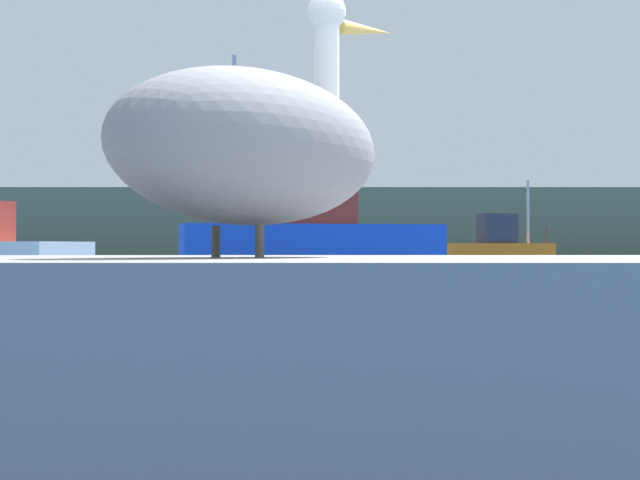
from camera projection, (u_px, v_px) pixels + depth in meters
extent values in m
cube|color=#5B664C|center=(328.00, 225.00, 82.15)|extent=(140.00, 10.28, 5.46)
cube|color=gray|center=(249.00, 385.00, 3.33)|extent=(3.38, 2.28, 0.84)
ellipsoid|color=gray|center=(249.00, 147.00, 3.34)|extent=(1.16, 1.22, 0.51)
cylinder|color=white|center=(326.00, 79.00, 3.64)|extent=(0.09, 0.09, 0.40)
sphere|color=white|center=(326.00, 12.00, 3.64)|extent=(0.14, 0.14, 0.14)
cone|color=gold|center=(365.00, 30.00, 3.81)|extent=(0.25, 0.28, 0.09)
cylinder|color=#4C4742|center=(216.00, 242.00, 3.36)|extent=(0.03, 0.03, 0.11)
cylinder|color=#4C4742|center=(259.00, 241.00, 3.23)|extent=(0.03, 0.03, 0.11)
cube|color=blue|center=(311.00, 254.00, 24.88)|extent=(6.57, 3.10, 1.44)
cube|color=maroon|center=(316.00, 189.00, 24.92)|extent=(2.00, 1.87, 1.76)
cylinder|color=#B2B2B2|center=(234.00, 140.00, 24.49)|extent=(0.12, 0.12, 4.07)
cube|color=orange|center=(497.00, 256.00, 42.61)|extent=(5.00, 2.64, 1.06)
cube|color=#2D333D|center=(497.00, 229.00, 42.62)|extent=(1.71, 1.33, 1.23)
cylinder|color=#B2B2B2|center=(528.00, 212.00, 43.05)|extent=(0.12, 0.12, 2.68)
cylinder|color=#3F382D|center=(546.00, 235.00, 43.30)|extent=(0.10, 0.10, 0.70)
sphere|color=#E54C19|center=(266.00, 296.00, 12.09)|extent=(0.59, 0.59, 0.59)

